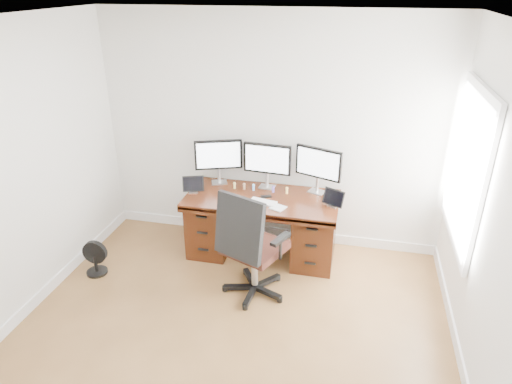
% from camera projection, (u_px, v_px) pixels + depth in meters
% --- Properties ---
extents(ground, '(4.50, 4.50, 0.00)m').
position_uv_depth(ground, '(216.00, 369.00, 3.81)').
color(ground, brown).
rests_on(ground, ground).
extents(back_wall, '(4.00, 0.10, 2.70)m').
position_uv_depth(back_wall, '(271.00, 133.00, 5.22)').
color(back_wall, silver).
rests_on(back_wall, ground).
extents(right_wall, '(0.10, 4.50, 2.70)m').
position_uv_depth(right_wall, '(510.00, 255.00, 2.92)').
color(right_wall, silver).
rests_on(right_wall, ground).
extents(desk, '(1.70, 0.80, 0.75)m').
position_uv_depth(desk, '(262.00, 223.00, 5.26)').
color(desk, '#3E1A0C').
rests_on(desk, ground).
extents(office_chair, '(0.81, 0.81, 1.17)m').
position_uv_depth(office_chair, '(251.00, 262.00, 4.56)').
color(office_chair, black).
rests_on(office_chair, ground).
extents(floor_fan, '(0.27, 0.23, 0.39)m').
position_uv_depth(floor_fan, '(95.00, 258.00, 4.97)').
color(floor_fan, black).
rests_on(floor_fan, ground).
extents(monitor_left, '(0.53, 0.23, 0.53)m').
position_uv_depth(monitor_left, '(218.00, 156.00, 5.29)').
color(monitor_left, silver).
rests_on(monitor_left, desk).
extents(monitor_center, '(0.55, 0.15, 0.53)m').
position_uv_depth(monitor_center, '(267.00, 160.00, 5.17)').
color(monitor_center, silver).
rests_on(monitor_center, desk).
extents(monitor_right, '(0.53, 0.23, 0.53)m').
position_uv_depth(monitor_right, '(318.00, 165.00, 5.05)').
color(monitor_right, silver).
rests_on(monitor_right, desk).
extents(tablet_left, '(0.25, 0.14, 0.19)m').
position_uv_depth(tablet_left, '(193.00, 185.00, 5.16)').
color(tablet_left, silver).
rests_on(tablet_left, desk).
extents(tablet_right, '(0.24, 0.17, 0.19)m').
position_uv_depth(tablet_right, '(333.00, 199.00, 4.84)').
color(tablet_right, silver).
rests_on(tablet_right, desk).
extents(keyboard, '(0.31, 0.19, 0.01)m').
position_uv_depth(keyboard, '(263.00, 202.00, 4.95)').
color(keyboard, silver).
rests_on(keyboard, desk).
extents(trackpad, '(0.19, 0.19, 0.01)m').
position_uv_depth(trackpad, '(278.00, 208.00, 4.83)').
color(trackpad, silver).
rests_on(trackpad, desk).
extents(drawing_tablet, '(0.25, 0.17, 0.01)m').
position_uv_depth(drawing_tablet, '(237.00, 202.00, 4.95)').
color(drawing_tablet, black).
rests_on(drawing_tablet, desk).
extents(phone, '(0.13, 0.10, 0.01)m').
position_uv_depth(phone, '(266.00, 196.00, 5.08)').
color(phone, black).
rests_on(phone, desk).
extents(figurine_yellow, '(0.03, 0.03, 0.08)m').
position_uv_depth(figurine_yellow, '(235.00, 185.00, 5.27)').
color(figurine_yellow, '#CFBE61').
rests_on(figurine_yellow, desk).
extents(figurine_brown, '(0.03, 0.03, 0.08)m').
position_uv_depth(figurine_brown, '(244.00, 186.00, 5.24)').
color(figurine_brown, '#966F4E').
rests_on(figurine_brown, desk).
extents(figurine_blue, '(0.03, 0.03, 0.08)m').
position_uv_depth(figurine_blue, '(253.00, 187.00, 5.22)').
color(figurine_blue, '#67B1F0').
rests_on(figurine_blue, desk).
extents(figurine_purple, '(0.03, 0.03, 0.08)m').
position_uv_depth(figurine_purple, '(273.00, 189.00, 5.17)').
color(figurine_purple, '#8060CA').
rests_on(figurine_purple, desk).
extents(figurine_orange, '(0.03, 0.03, 0.08)m').
position_uv_depth(figurine_orange, '(287.00, 190.00, 5.14)').
color(figurine_orange, '#F4C255').
rests_on(figurine_orange, desk).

